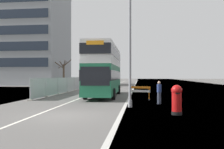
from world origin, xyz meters
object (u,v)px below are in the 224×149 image
roadworks_barrier (139,91)px  pedestrian_at_kerb (159,93)px  car_oncoming_near (102,81)px  red_pillar_postbox (177,98)px  car_receding_mid (107,81)px  lamppost_foreground (130,43)px  double_decker_bus (104,70)px

roadworks_barrier → pedestrian_at_kerb: (1.47, -2.95, 0.09)m
car_oncoming_near → red_pillar_postbox: bearing=-73.8°
car_receding_mid → roadworks_barrier: bearing=-76.8°
red_pillar_postbox → car_receding_mid: (-9.03, 37.75, 0.06)m
car_oncoming_near → roadworks_barrier: bearing=-73.2°
lamppost_foreground → roadworks_barrier: (0.62, 5.02, -3.56)m
car_receding_mid → red_pillar_postbox: bearing=-76.6°
double_decker_bus → red_pillar_postbox: size_ratio=7.18×
red_pillar_postbox → roadworks_barrier: bearing=104.5°
double_decker_bus → pedestrian_at_kerb: bearing=-51.0°
roadworks_barrier → car_oncoming_near: 23.64m
lamppost_foreground → red_pillar_postbox: lamppost_foreground is taller
car_oncoming_near → car_receding_mid: 7.35m
red_pillar_postbox → pedestrian_at_kerb: pedestrian_at_kerb is taller
lamppost_foreground → car_receding_mid: lamppost_foreground is taller
red_pillar_postbox → car_receding_mid: car_receding_mid is taller
red_pillar_postbox → roadworks_barrier: size_ratio=0.85×
roadworks_barrier → car_oncoming_near: car_oncoming_near is taller
pedestrian_at_kerb → roadworks_barrier: bearing=116.4°
double_decker_bus → roadworks_barrier: size_ratio=6.11×
red_pillar_postbox → car_oncoming_near: (-8.86, 30.40, 0.14)m
car_oncoming_near → pedestrian_at_kerb: (8.31, -25.58, -0.17)m
lamppost_foreground → car_oncoming_near: bearing=102.7°
double_decker_bus → car_receding_mid: (-3.43, 26.69, -1.75)m
lamppost_foreground → car_oncoming_near: lamppost_foreground is taller
double_decker_bus → car_receding_mid: double_decker_bus is taller
red_pillar_postbox → car_oncoming_near: bearing=106.2°
roadworks_barrier → car_receding_mid: 30.78m
pedestrian_at_kerb → car_receding_mid: bearing=104.4°
lamppost_foreground → double_decker_bus: bearing=109.6°
double_decker_bus → car_oncoming_near: bearing=99.6°
lamppost_foreground → roadworks_barrier: lamppost_foreground is taller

